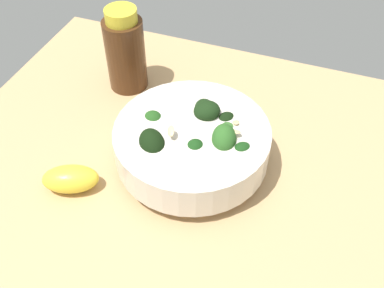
% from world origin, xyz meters
% --- Properties ---
extents(ground_plane, '(0.67, 0.67, 0.03)m').
position_xyz_m(ground_plane, '(0.00, 0.00, -0.02)').
color(ground_plane, tan).
extents(bowl_of_broccoli, '(0.22, 0.22, 0.09)m').
position_xyz_m(bowl_of_broccoli, '(0.03, -0.04, 0.04)').
color(bowl_of_broccoli, silver).
rests_on(bowl_of_broccoli, ground_plane).
extents(lemon_wedge, '(0.07, 0.09, 0.04)m').
position_xyz_m(lemon_wedge, '(-0.07, 0.10, 0.02)').
color(lemon_wedge, yellow).
rests_on(lemon_wedge, ground_plane).
extents(bottle_tall, '(0.07, 0.07, 0.15)m').
position_xyz_m(bottle_tall, '(0.17, 0.13, 0.07)').
color(bottle_tall, '#472814').
rests_on(bottle_tall, ground_plane).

